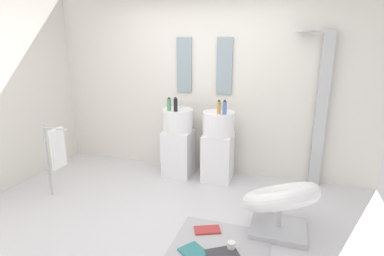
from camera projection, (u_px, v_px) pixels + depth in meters
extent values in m
cube|color=silver|center=(164.00, 226.00, 3.38)|extent=(4.80, 3.60, 0.04)
cube|color=silver|center=(205.00, 85.00, 4.54)|extent=(4.80, 0.10, 2.60)
cube|color=white|center=(178.00, 153.00, 4.56)|extent=(0.40, 0.40, 0.67)
cylinder|color=white|center=(178.00, 120.00, 4.42)|extent=(0.44, 0.44, 0.32)
cylinder|color=#B7BABF|center=(181.00, 104.00, 4.48)|extent=(0.02, 0.02, 0.10)
cube|color=white|center=(218.00, 157.00, 4.38)|extent=(0.40, 0.40, 0.67)
cylinder|color=white|center=(219.00, 123.00, 4.25)|extent=(0.44, 0.44, 0.32)
cylinder|color=#B7BABF|center=(221.00, 107.00, 4.30)|extent=(0.02, 0.02, 0.10)
cube|color=#8C9EA8|center=(184.00, 65.00, 4.49)|extent=(0.22, 0.03, 0.78)
cube|color=#8C9EA8|center=(224.00, 66.00, 4.31)|extent=(0.22, 0.03, 0.78)
cube|color=#B7BABF|center=(321.00, 112.00, 4.04)|extent=(0.14, 0.08, 2.05)
cylinder|color=#B7BABF|center=(317.00, 31.00, 3.79)|extent=(0.30, 0.02, 0.02)
cylinder|color=#B7BABF|center=(305.00, 31.00, 3.81)|extent=(0.24, 0.24, 0.02)
cube|color=#B7BABF|center=(278.00, 228.00, 3.25)|extent=(0.56, 0.50, 0.06)
cylinder|color=#B7BABF|center=(279.00, 214.00, 3.20)|extent=(0.05, 0.05, 0.34)
torus|color=white|center=(281.00, 196.00, 3.15)|extent=(1.10, 1.11, 0.49)
cylinder|color=#B7BABF|center=(48.00, 160.00, 3.90)|extent=(0.03, 0.03, 0.95)
cylinder|color=#B7BABF|center=(55.00, 129.00, 3.73)|extent=(0.36, 0.02, 0.02)
cube|color=white|center=(58.00, 148.00, 3.80)|extent=(0.04, 0.22, 0.50)
cube|color=#B2B2B7|center=(221.00, 245.00, 3.02)|extent=(0.93, 0.78, 0.01)
cube|color=#B73838|center=(207.00, 230.00, 3.24)|extent=(0.30, 0.24, 0.02)
cube|color=#38383D|center=(222.00, 254.00, 2.86)|extent=(0.35, 0.32, 0.02)
cube|color=teal|center=(193.00, 252.00, 2.90)|extent=(0.31, 0.30, 0.02)
cylinder|color=white|center=(231.00, 246.00, 2.93)|extent=(0.08, 0.08, 0.08)
cylinder|color=#59996B|center=(169.00, 105.00, 4.27)|extent=(0.06, 0.06, 0.16)
cylinder|color=black|center=(169.00, 98.00, 4.24)|extent=(0.03, 0.03, 0.02)
cylinder|color=#C68C38|center=(219.00, 108.00, 4.08)|extent=(0.05, 0.05, 0.16)
cylinder|color=black|center=(219.00, 101.00, 4.05)|extent=(0.03, 0.03, 0.02)
cylinder|color=black|center=(176.00, 105.00, 4.22)|extent=(0.05, 0.05, 0.17)
cylinder|color=black|center=(175.00, 98.00, 4.20)|extent=(0.03, 0.03, 0.02)
cylinder|color=#4C72B7|center=(225.00, 108.00, 4.06)|extent=(0.06, 0.06, 0.17)
cylinder|color=black|center=(225.00, 101.00, 4.03)|extent=(0.03, 0.03, 0.02)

